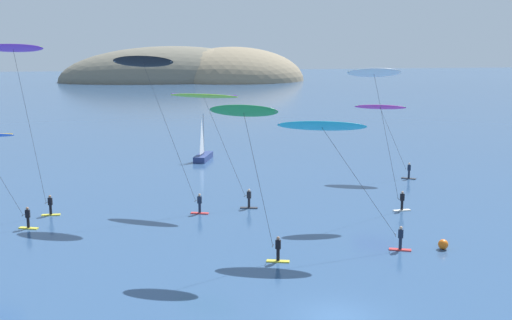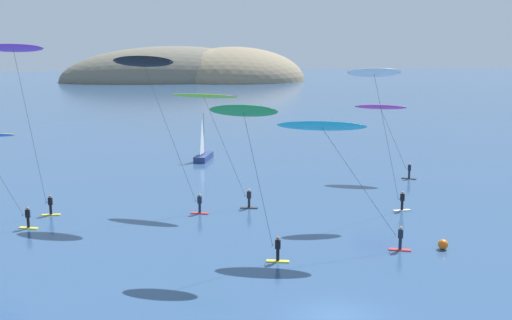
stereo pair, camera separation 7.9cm
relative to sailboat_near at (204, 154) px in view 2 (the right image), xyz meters
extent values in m
plane|color=#2D4C75|center=(1.41, -46.72, -0.64)|extent=(600.00, 600.00, 0.00)
ellipsoid|color=#84755B|center=(13.13, 159.07, -0.64)|extent=(72.77, 32.96, 24.36)
ellipsoid|color=#84755B|center=(30.15, 161.76, -0.64)|extent=(53.33, 49.23, 24.81)
ellipsoid|color=#6B6656|center=(7.91, 159.86, -0.64)|extent=(81.50, 35.13, 25.38)
cube|color=navy|center=(-0.10, -0.29, -0.29)|extent=(2.95, 4.99, 0.70)
cone|color=navy|center=(0.71, 1.97, -0.29)|extent=(1.36, 2.26, 0.67)
cylinder|color=#B2B2B7|center=(0.00, 0.00, 2.56)|extent=(0.12, 0.12, 5.00)
pyramid|color=white|center=(-0.31, -0.85, 2.38)|extent=(0.69, 1.72, 4.25)
cylinder|color=#A5A5AD|center=(-0.31, -0.85, 0.31)|extent=(0.69, 1.72, 0.08)
cube|color=yellow|center=(-15.45, -23.00, -0.60)|extent=(1.52, 0.49, 0.08)
cylinder|color=black|center=(-15.45, -23.00, -0.16)|extent=(0.22, 0.22, 0.80)
cube|color=black|center=(-15.45, -23.00, 0.54)|extent=(0.38, 0.28, 0.60)
sphere|color=#9E7051|center=(-15.45, -23.00, 0.96)|extent=(0.22, 0.22, 0.22)
cylinder|color=black|center=(-15.79, -22.91, 0.42)|extent=(0.18, 0.54, 0.04)
ellipsoid|color=purple|center=(-17.64, -22.40, 12.99)|extent=(5.13, 2.70, 0.82)
cylinder|color=#7ACC42|center=(-17.64, -22.40, 13.04)|extent=(4.55, 1.40, 0.16)
cylinder|color=#333338|center=(-16.72, -22.65, 6.66)|extent=(1.88, 0.54, 12.48)
cube|color=silver|center=(13.60, -27.37, -0.60)|extent=(1.52, 0.49, 0.08)
cylinder|color=black|center=(13.60, -27.37, -0.16)|extent=(0.22, 0.22, 0.80)
cube|color=black|center=(13.60, -27.37, 0.54)|extent=(0.36, 0.23, 0.60)
sphere|color=tan|center=(13.60, -27.37, 0.96)|extent=(0.22, 0.22, 0.22)
cylinder|color=black|center=(13.26, -27.33, 0.42)|extent=(0.10, 0.55, 0.04)
ellipsoid|color=white|center=(10.82, -27.08, 11.02)|extent=(4.59, 1.59, 0.91)
cylinder|color=black|center=(10.82, -27.08, 11.07)|extent=(4.27, 0.60, 0.16)
cylinder|color=#333338|center=(12.04, -27.21, 5.67)|extent=(2.46, 0.28, 10.51)
cube|color=yellow|center=(-16.71, -26.66, -0.60)|extent=(1.54, 0.94, 0.08)
cylinder|color=black|center=(-16.71, -26.66, -0.16)|extent=(0.22, 0.22, 0.80)
cube|color=black|center=(-16.71, -26.66, 0.54)|extent=(0.38, 0.27, 0.60)
sphere|color=#9E7051|center=(-16.71, -26.66, 0.96)|extent=(0.22, 0.22, 0.22)
cylinder|color=black|center=(-17.05, -26.58, 0.42)|extent=(0.16, 0.55, 0.04)
cylinder|color=#333338|center=(-18.61, -26.24, 3.46)|extent=(3.13, 0.71, 6.10)
cube|color=red|center=(9.12, -37.16, -0.60)|extent=(1.54, 0.95, 0.08)
cylinder|color=#192338|center=(9.12, -37.16, -0.16)|extent=(0.22, 0.22, 0.80)
cube|color=#192338|center=(9.12, -37.16, 0.54)|extent=(0.39, 0.30, 0.60)
sphere|color=tan|center=(9.12, -37.16, 0.96)|extent=(0.22, 0.22, 0.22)
cylinder|color=black|center=(8.79, -37.04, 0.42)|extent=(0.23, 0.53, 0.04)
ellipsoid|color=#23B2C6|center=(3.93, -35.27, 7.87)|extent=(6.21, 3.46, 0.97)
cylinder|color=#DB4C38|center=(3.93, -35.27, 7.92)|extent=(5.47, 2.13, 0.16)
cylinder|color=#333338|center=(6.36, -36.16, 4.10)|extent=(4.89, 1.80, 7.37)
cube|color=#2D2D33|center=(19.72, -15.39, -0.60)|extent=(1.43, 1.23, 0.08)
cylinder|color=#192338|center=(19.72, -15.39, -0.16)|extent=(0.22, 0.22, 0.80)
cube|color=#192338|center=(19.72, -15.39, 0.54)|extent=(0.39, 0.32, 0.60)
sphere|color=beige|center=(19.72, -15.39, 0.96)|extent=(0.22, 0.22, 0.22)
cylinder|color=black|center=(19.40, -15.24, 0.42)|extent=(0.27, 0.52, 0.04)
ellipsoid|color=#D62D9E|center=(16.82, -14.05, 6.81)|extent=(5.43, 3.53, 0.73)
cylinder|color=#28D160|center=(16.82, -14.05, 6.86)|extent=(4.66, 2.27, 0.16)
cylinder|color=#333338|center=(18.11, -14.65, 3.57)|extent=(2.61, 1.22, 6.31)
cube|color=red|center=(-3.32, -24.90, -0.60)|extent=(1.55, 0.89, 0.08)
cylinder|color=#192338|center=(-3.32, -24.90, -0.16)|extent=(0.22, 0.22, 0.80)
cube|color=#192338|center=(-3.32, -24.90, 0.54)|extent=(0.39, 0.33, 0.60)
sphere|color=tan|center=(-3.32, -24.90, 0.96)|extent=(0.22, 0.22, 0.22)
cylinder|color=black|center=(-3.63, -24.74, 0.42)|extent=(0.29, 0.51, 0.04)
ellipsoid|color=black|center=(-7.57, -22.69, 11.90)|extent=(5.40, 3.67, 1.09)
cylinder|color=white|center=(-7.57, -22.69, 11.95)|extent=(4.63, 2.52, 0.16)
cylinder|color=#333338|center=(-5.60, -23.71, 6.11)|extent=(3.97, 2.08, 11.39)
cube|color=yellow|center=(0.34, -37.80, -0.60)|extent=(1.55, 0.83, 0.08)
cylinder|color=black|center=(0.34, -37.80, -0.16)|extent=(0.22, 0.22, 0.80)
cube|color=black|center=(0.34, -37.80, 0.54)|extent=(0.39, 0.32, 0.60)
sphere|color=#9E7051|center=(0.34, -37.80, 0.96)|extent=(0.22, 0.22, 0.22)
cylinder|color=black|center=(0.02, -37.65, 0.42)|extent=(0.26, 0.52, 0.04)
ellipsoid|color=green|center=(-1.74, -36.86, 9.18)|extent=(4.56, 2.90, 1.01)
cylinder|color=#D660B7|center=(-1.74, -36.86, 9.23)|extent=(3.94, 1.89, 0.16)
cylinder|color=#333338|center=(-0.86, -37.26, 4.75)|extent=(1.79, 0.82, 8.67)
cube|color=#2D2D33|center=(1.04, -23.97, -0.60)|extent=(1.55, 0.77, 0.08)
cylinder|color=black|center=(1.04, -23.97, -0.16)|extent=(0.22, 0.22, 0.80)
cube|color=black|center=(1.04, -23.97, 0.54)|extent=(0.39, 0.35, 0.60)
sphere|color=beige|center=(1.04, -23.97, 0.96)|extent=(0.22, 0.22, 0.22)
cylinder|color=black|center=(0.74, -23.79, 0.42)|extent=(0.32, 0.49, 0.04)
ellipsoid|color=#8CD12D|center=(-2.49, -21.87, 8.92)|extent=(6.00, 4.19, 0.57)
cylinder|color=#722DD1|center=(-2.49, -21.87, 8.97)|extent=(5.24, 3.20, 0.16)
cylinder|color=#333338|center=(-0.88, -22.83, 4.62)|extent=(3.26, 1.95, 8.41)
sphere|color=orange|center=(12.12, -37.54, -0.29)|extent=(0.70, 0.70, 0.70)
camera|label=1|loc=(-8.94, -76.59, 13.45)|focal=45.00mm
camera|label=2|loc=(-8.86, -76.61, 13.45)|focal=45.00mm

